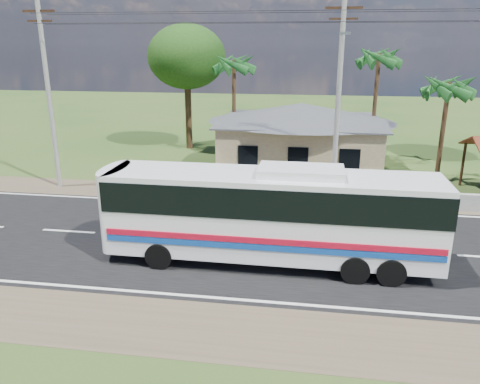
% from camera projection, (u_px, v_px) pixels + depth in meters
% --- Properties ---
extents(ground, '(120.00, 120.00, 0.00)m').
position_uv_depth(ground, '(266.00, 244.00, 19.95)').
color(ground, '#284518').
rests_on(ground, ground).
extents(road, '(120.00, 16.00, 0.03)m').
position_uv_depth(road, '(266.00, 244.00, 19.95)').
color(road, black).
rests_on(road, ground).
extents(house, '(12.40, 10.00, 5.00)m').
position_uv_depth(house, '(300.00, 130.00, 31.23)').
color(house, '#C7B884').
rests_on(house, ground).
extents(utility_poles, '(32.80, 2.22, 11.00)m').
position_uv_depth(utility_poles, '(332.00, 92.00, 23.91)').
color(utility_poles, '#9E9E99').
rests_on(utility_poles, ground).
extents(palm_near, '(2.80, 2.80, 6.70)m').
position_uv_depth(palm_near, '(448.00, 87.00, 27.20)').
color(palm_near, '#47301E').
rests_on(palm_near, ground).
extents(palm_mid, '(2.80, 2.80, 8.20)m').
position_uv_depth(palm_mid, '(379.00, 59.00, 31.50)').
color(palm_mid, '#47301E').
rests_on(palm_mid, ground).
extents(palm_far, '(2.80, 2.80, 7.70)m').
position_uv_depth(palm_far, '(234.00, 65.00, 33.54)').
color(palm_far, '#47301E').
rests_on(palm_far, ground).
extents(tree_behind_house, '(6.00, 6.00, 9.61)m').
position_uv_depth(tree_behind_house, '(187.00, 57.00, 35.86)').
color(tree_behind_house, '#47301E').
rests_on(tree_behind_house, ground).
extents(coach_bus, '(12.50, 2.80, 3.87)m').
position_uv_depth(coach_bus, '(272.00, 209.00, 17.63)').
color(coach_bus, white).
rests_on(coach_bus, ground).
extents(motorcycle, '(2.07, 1.29, 1.03)m').
position_uv_depth(motorcycle, '(361.00, 185.00, 26.41)').
color(motorcycle, black).
rests_on(motorcycle, ground).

